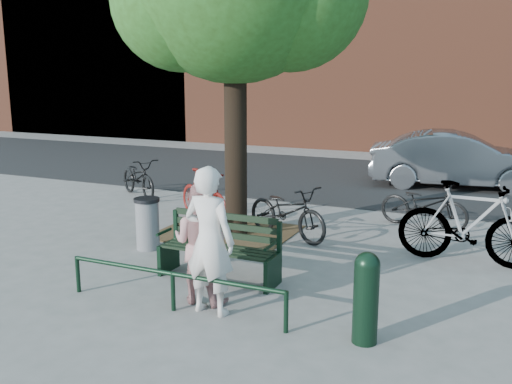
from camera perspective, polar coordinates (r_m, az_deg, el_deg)
The scene contains 15 objects.
ground at distance 8.28m, azimuth -3.74°, elevation -8.69°, with size 90.00×90.00×0.00m, color gray.
dirt_pit at distance 10.57m, azimuth -2.95°, elevation -4.03°, with size 2.40×2.00×0.02m, color brown.
road at distance 16.03m, azimuth 10.63°, elevation 1.27°, with size 40.00×7.00×0.01m, color black.
park_bench at distance 8.19m, azimuth -3.53°, elevation -5.38°, with size 1.74×0.54×0.97m.
guard_railing at distance 7.17m, azimuth -8.33°, elevation -8.68°, with size 3.06×0.06×0.51m.
person_left at distance 6.92m, azimuth -4.69°, elevation -4.88°, with size 0.67×0.44×1.83m, color silver.
person_right at distance 7.31m, azimuth -5.58°, elevation -5.10°, with size 0.76×0.59×1.56m, color tan.
bollard at distance 6.37m, azimuth 10.95°, elevation -10.04°, with size 0.28×0.28×1.03m.
litter_bin at distance 9.68m, azimuth -10.80°, elevation -3.09°, with size 0.43×0.43×0.87m.
bicycle_a at distance 13.80m, azimuth -11.68°, elevation 1.46°, with size 0.62×1.78×0.93m, color black.
bicycle_b at distance 11.37m, azimuth -5.24°, elevation -0.33°, with size 0.48×1.70×1.02m, color #60110D.
bicycle_c at distance 10.15m, azimuth 3.14°, elevation -1.94°, with size 0.64×1.85×0.97m, color black.
bicycle_d at distance 9.33m, azimuth 20.55°, elevation -2.94°, with size 0.60×2.14×1.28m, color gray.
bicycle_e at distance 11.27m, azimuth 16.45°, elevation -1.22°, with size 0.59×1.69×0.89m, color black.
parked_car at distance 15.42m, azimuth 19.49°, elevation 3.05°, with size 1.52×4.36×1.44m, color slate.
Camera 1 is at (3.66, -6.84, 2.91)m, focal length 40.00 mm.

